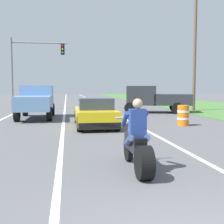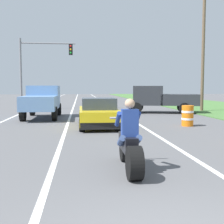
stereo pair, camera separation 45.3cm
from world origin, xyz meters
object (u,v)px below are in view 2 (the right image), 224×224
object	(u,v)px
pickup_truck_left_lane_light_blue	(42,100)
traffic_light_mast_near	(38,62)
pickup_truck_right_shoulder_dark_grey	(161,98)
sports_car_yellow	(99,113)
construction_barrel_mid	(188,116)
motorcycle_with_rider	(130,145)

from	to	relation	value
pickup_truck_left_lane_light_blue	traffic_light_mast_near	distance (m)	8.04
pickup_truck_left_lane_light_blue	pickup_truck_right_shoulder_dark_grey	distance (m)	8.66
sports_car_yellow	construction_barrel_mid	bearing A→B (deg)	-3.97
pickup_truck_left_lane_light_blue	pickup_truck_right_shoulder_dark_grey	xyz separation A→B (m)	(8.21, 2.74, 0.00)
motorcycle_with_rider	pickup_truck_right_shoulder_dark_grey	distance (m)	15.45
sports_car_yellow	pickup_truck_right_shoulder_dark_grey	world-z (taller)	pickup_truck_right_shoulder_dark_grey
pickup_truck_right_shoulder_dark_grey	traffic_light_mast_near	bearing A→B (deg)	153.71
motorcycle_with_rider	pickup_truck_right_shoulder_dark_grey	bearing A→B (deg)	71.76
traffic_light_mast_near	pickup_truck_right_shoulder_dark_grey	bearing A→B (deg)	-26.29
sports_car_yellow	traffic_light_mast_near	size ratio (longest dim) A/B	0.72
pickup_truck_left_lane_light_blue	construction_barrel_mid	distance (m)	8.79
sports_car_yellow	traffic_light_mast_near	bearing A→B (deg)	110.56
pickup_truck_left_lane_light_blue	traffic_light_mast_near	bearing A→B (deg)	99.33
pickup_truck_right_shoulder_dark_grey	pickup_truck_left_lane_light_blue	bearing A→B (deg)	-161.54
traffic_light_mast_near	construction_barrel_mid	xyz separation A→B (m)	(8.68, -12.00, -3.50)
motorcycle_with_rider	construction_barrel_mid	distance (m)	8.39
pickup_truck_right_shoulder_dark_grey	traffic_light_mast_near	xyz separation A→B (m)	(-9.43, 4.66, 2.90)
motorcycle_with_rider	pickup_truck_right_shoulder_dark_grey	xyz separation A→B (m)	(4.83, 14.66, 0.51)
pickup_truck_right_shoulder_dark_grey	construction_barrel_mid	bearing A→B (deg)	-95.79
sports_car_yellow	pickup_truck_left_lane_light_blue	distance (m)	5.37
sports_car_yellow	pickup_truck_left_lane_light_blue	world-z (taller)	pickup_truck_left_lane_light_blue
sports_car_yellow	pickup_truck_left_lane_light_blue	size ratio (longest dim) A/B	0.90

